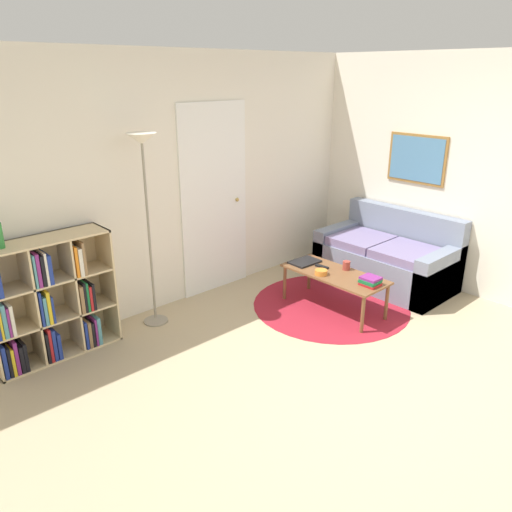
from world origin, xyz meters
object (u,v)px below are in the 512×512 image
couch (388,259)px  cup (346,265)px  floor_lamp (144,168)px  coffee_table (334,277)px  bowl (321,272)px  laptop (305,262)px  bookshelf (45,303)px

couch → cup: couch is taller
floor_lamp → coffee_table: size_ratio=1.67×
floor_lamp → coffee_table: floor_lamp is taller
bowl → cup: (0.30, -0.09, 0.02)m
coffee_table → laptop: bearing=91.3°
floor_lamp → cup: floor_lamp is taller
laptop → bowl: bearing=-110.6°
laptop → bowl: size_ratio=2.55×
bookshelf → bowl: bearing=-23.3°
bookshelf → coffee_table: bookshelf is taller
couch → coffee_table: bearing=-178.4°
floor_lamp → couch: bearing=-21.1°
floor_lamp → bowl: bearing=-34.5°
bookshelf → coffee_table: size_ratio=0.96×
bowl → laptop: bearing=69.4°
cup → bookshelf: bearing=157.4°
coffee_table → floor_lamp: bearing=146.2°
couch → bookshelf: bearing=163.3°
floor_lamp → cup: bearing=-31.7°
cup → floor_lamp: bearing=148.3°
bookshelf → laptop: bearing=-15.4°
bookshelf → coffee_table: bearing=-23.5°
laptop → coffee_table: bearing=-88.7°
floor_lamp → coffee_table: bearing=-33.8°
bookshelf → couch: 3.78m
couch → cup: size_ratio=16.31×
bookshelf → laptop: (2.55, -0.70, -0.09)m
bookshelf → laptop: size_ratio=3.28×
coffee_table → laptop: size_ratio=3.40×
bowl → cup: 0.32m
bowl → coffee_table: bearing=-26.1°
couch → coffee_table: couch is taller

